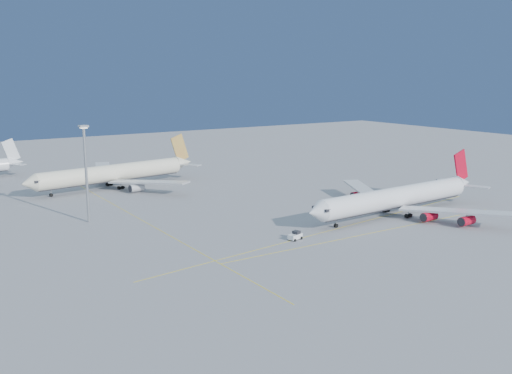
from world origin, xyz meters
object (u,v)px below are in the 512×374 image
Objects in this scene: airliner_etihad at (115,173)px; pushback_tug at (295,236)px; airliner_virgin at (399,197)px; light_mast at (86,166)px.

airliner_etihad is 87.82m from pushback_tug.
pushback_tug is (-39.83, -4.16, -4.05)m from airliner_virgin.
airliner_virgin is 16.60× the size of pushback_tug.
light_mast is at bearing -126.94° from airliner_etihad.
light_mast is at bearing 149.94° from airliner_virgin.
airliner_virgin is 1.03× the size of airliner_etihad.
light_mast is (-22.69, -42.75, 10.26)m from airliner_etihad.
airliner_virgin is at bearing -65.72° from airliner_etihad.
airliner_virgin is 87.01m from light_mast.
airliner_virgin is 2.57× the size of light_mast.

